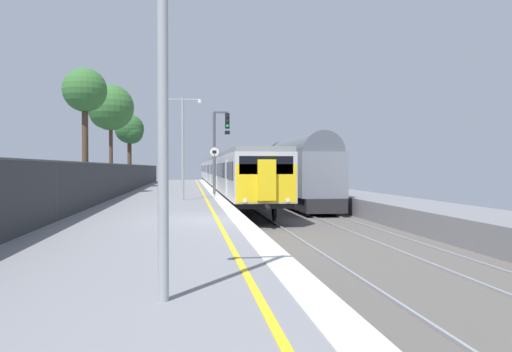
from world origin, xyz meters
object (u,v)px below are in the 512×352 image
object	(u,v)px
background_tree_right	(84,93)
background_tree_centre	(130,131)
signal_gantry	(218,143)
speed_limit_sign	(214,165)
platform_lamp_near	(163,40)
platform_lamp_mid	(183,139)
freight_train_adjacent_track	(270,169)
commuter_train_at_platform	(222,172)
background_tree_left	(109,109)

from	to	relation	value
background_tree_right	background_tree_centre	bearing A→B (deg)	87.31
signal_gantry	background_tree_right	xyz separation A→B (m)	(-8.52, 0.89, 3.19)
speed_limit_sign	signal_gantry	bearing A→B (deg)	81.13
platform_lamp_near	platform_lamp_mid	bearing A→B (deg)	90.00
freight_train_adjacent_track	platform_lamp_mid	size ratio (longest dim) A/B	7.19
speed_limit_sign	commuter_train_at_platform	bearing A→B (deg)	85.21
platform_lamp_mid	background_tree_left	bearing A→B (deg)	109.88
background_tree_left	background_tree_centre	bearing A→B (deg)	82.29
platform_lamp_near	background_tree_left	bearing A→B (deg)	99.55
freight_train_adjacent_track	commuter_train_at_platform	bearing A→B (deg)	120.64
commuter_train_at_platform	platform_lamp_near	bearing A→B (deg)	-94.57
commuter_train_at_platform	background_tree_centre	world-z (taller)	background_tree_centre
commuter_train_at_platform	background_tree_centre	size ratio (longest dim) A/B	8.85
speed_limit_sign	platform_lamp_mid	bearing A→B (deg)	-117.19
commuter_train_at_platform	speed_limit_sign	distance (m)	22.13
commuter_train_at_platform	platform_lamp_mid	bearing A→B (deg)	-98.18
platform_lamp_near	freight_train_adjacent_track	bearing A→B (deg)	78.93
freight_train_adjacent_track	signal_gantry	size ratio (longest dim) A/B	7.26
signal_gantry	platform_lamp_near	size ratio (longest dim) A/B	0.94
signal_gantry	platform_lamp_mid	xyz separation A→B (m)	(-2.20, -5.89, -0.12)
platform_lamp_mid	commuter_train_at_platform	bearing A→B (deg)	81.82
platform_lamp_mid	background_tree_centre	world-z (taller)	background_tree_centre
speed_limit_sign	background_tree_left	bearing A→B (deg)	120.22
background_tree_centre	speed_limit_sign	bearing A→B (deg)	-70.89
background_tree_left	freight_train_adjacent_track	bearing A→B (deg)	4.46
signal_gantry	background_tree_centre	distance (m)	20.44
platform_lamp_mid	background_tree_right	size ratio (longest dim) A/B	0.67
background_tree_left	background_tree_right	world-z (taller)	background_tree_left
speed_limit_sign	platform_lamp_mid	size ratio (longest dim) A/B	0.55
platform_lamp_near	background_tree_right	distance (m)	28.11
freight_train_adjacent_track	background_tree_centre	distance (m)	14.90
commuter_train_at_platform	platform_lamp_near	size ratio (longest dim) A/B	10.90
speed_limit_sign	background_tree_centre	world-z (taller)	background_tree_centre
speed_limit_sign	background_tree_left	distance (m)	17.11
platform_lamp_mid	background_tree_right	xyz separation A→B (m)	(-6.33, 6.77, 3.31)
freight_train_adjacent_track	background_tree_right	world-z (taller)	background_tree_right
background_tree_centre	freight_train_adjacent_track	bearing A→B (deg)	-23.96
platform_lamp_near	platform_lamp_mid	size ratio (longest dim) A/B	1.05
freight_train_adjacent_track	platform_lamp_near	size ratio (longest dim) A/B	6.84
platform_lamp_near	background_tree_centre	bearing A→B (deg)	96.92
speed_limit_sign	platform_lamp_mid	xyz separation A→B (m)	(-1.84, -3.58, 1.33)
background_tree_left	background_tree_centre	world-z (taller)	background_tree_left
background_tree_left	background_tree_centre	xyz separation A→B (m)	(0.94, 6.95, -1.34)
background_tree_right	speed_limit_sign	bearing A→B (deg)	-21.38
commuter_train_at_platform	signal_gantry	xyz separation A→B (m)	(-1.49, -19.74, 2.06)
freight_train_adjacent_track	background_tree_right	xyz separation A→B (m)	(-14.01, -12.09, 4.95)
background_tree_left	platform_lamp_mid	bearing A→B (deg)	-70.12
freight_train_adjacent_track	background_tree_left	bearing A→B (deg)	-175.54
background_tree_centre	platform_lamp_near	bearing A→B (deg)	-83.08
background_tree_right	commuter_train_at_platform	bearing A→B (deg)	62.03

